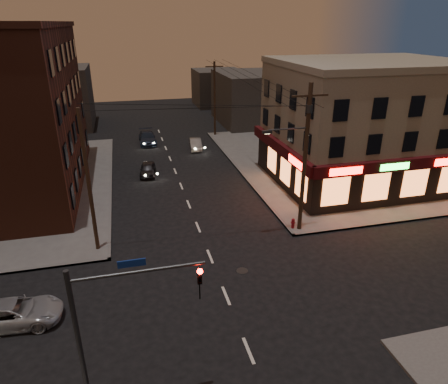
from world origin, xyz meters
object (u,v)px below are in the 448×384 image
object	(u,v)px
sedan_mid	(196,144)
fire_hydrant	(293,223)
sedan_near	(148,169)
suv_cross	(14,313)
sedan_far	(147,138)

from	to	relation	value
sedan_mid	fire_hydrant	size ratio (longest dim) A/B	4.96
sedan_mid	fire_hydrant	bearing A→B (deg)	-76.03
sedan_near	sedan_mid	xyz separation A→B (m)	(5.95, 7.20, 0.00)
suv_cross	sedan_far	size ratio (longest dim) A/B	0.93
sedan_near	sedan_far	size ratio (longest dim) A/B	0.73
sedan_near	fire_hydrant	world-z (taller)	sedan_near
suv_cross	fire_hydrant	bearing A→B (deg)	-67.96
sedan_near	sedan_far	distance (m)	11.05
sedan_near	fire_hydrant	size ratio (longest dim) A/B	4.78
sedan_near	fire_hydrant	xyz separation A→B (m)	(9.06, -13.54, -0.05)
sedan_mid	sedan_near	bearing A→B (deg)	-124.14
suv_cross	sedan_far	xyz separation A→B (m)	(8.55, 30.10, 0.08)
sedan_near	sedan_far	xyz separation A→B (m)	(0.79, 11.02, 0.10)
sedan_mid	sedan_far	xyz separation A→B (m)	(-5.17, 3.82, 0.10)
sedan_near	fire_hydrant	bearing A→B (deg)	-49.08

